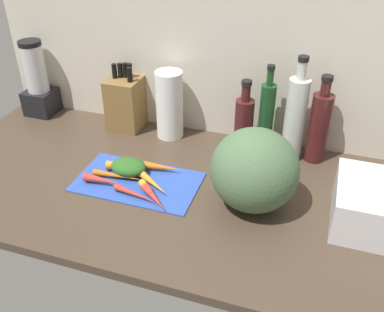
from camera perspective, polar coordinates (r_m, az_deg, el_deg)
name	(u,v)px	position (r cm, az deg, el deg)	size (l,w,h in cm)	color
ground_plane	(177,188)	(141.98, -2.00, -4.27)	(170.00, 80.00, 3.00)	#47382B
wall_back	(212,57)	(159.31, 2.65, 12.95)	(170.00, 3.00, 60.00)	beige
cutting_board	(138,181)	(142.92, -7.18, -3.32)	(40.12, 23.28, 0.80)	#2D51B7
carrot_0	(102,180)	(142.02, -11.74, -3.15)	(2.97, 2.97, 12.75)	red
carrot_1	(152,182)	(138.83, -5.28, -3.49)	(2.79, 2.79, 14.98)	orange
carrot_2	(154,198)	(132.53, -5.01, -5.48)	(2.85, 2.85, 12.57)	red
carrot_3	(118,176)	(143.87, -9.77, -2.59)	(2.08, 2.08, 16.99)	orange
carrot_4	(162,167)	(145.65, -3.93, -1.51)	(2.64, 2.64, 12.47)	orange
carrot_5	(135,194)	(135.18, -7.56, -4.98)	(2.13, 2.13, 15.20)	red
carrot_6	(152,195)	(133.71, -5.26, -5.18)	(2.53, 2.53, 15.46)	orange
carrot_7	(127,166)	(147.34, -8.57, -1.28)	(3.13, 3.13, 13.93)	orange
carrot_greens_pile	(129,166)	(145.17, -8.35, -1.37)	(12.04, 9.26, 5.09)	#2D6023
winter_squash	(254,170)	(126.72, 8.24, -1.87)	(25.97, 24.94, 25.35)	#4C6B47
knife_block	(126,102)	(171.66, -8.68, 7.06)	(12.41, 13.85, 25.76)	brown
blender_appliance	(38,83)	(189.91, -19.68, 9.05)	(11.66, 11.66, 30.99)	black
paper_towel_roll	(169,105)	(162.06, -2.99, 6.76)	(10.04, 10.04, 25.93)	white
bottle_0	(244,123)	(154.78, 6.85, 4.36)	(6.72, 6.72, 26.99)	#471919
bottle_1	(266,117)	(153.97, 9.75, 5.12)	(5.29, 5.29, 32.66)	#19421E
bottle_2	(295,118)	(150.34, 13.43, 4.87)	(7.07, 7.07, 37.54)	silver
bottle_3	(319,126)	(152.98, 16.39, 3.81)	(7.10, 7.10, 31.39)	#471919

